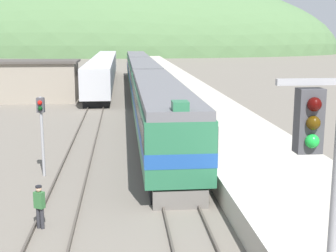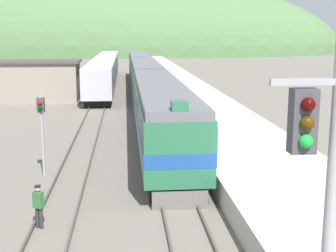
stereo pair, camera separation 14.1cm
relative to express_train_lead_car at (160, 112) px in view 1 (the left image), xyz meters
name	(u,v)px [view 1 (the left image)]	position (x,y,z in m)	size (l,w,h in m)	color
track_main	(137,77)	(0.00, 46.46, -2.10)	(1.52, 180.00, 0.16)	#4C443D
track_siding	(106,77)	(-4.81, 46.46, -2.10)	(1.52, 180.00, 0.16)	#4C443D
platform	(181,89)	(4.65, 26.46, -1.66)	(5.98, 140.00, 1.06)	#BCB5A5
distant_hills	(129,54)	(0.00, 137.07, -2.18)	(149.74, 67.38, 51.51)	#517547
station_shed	(33,81)	(-11.47, 21.16, -0.04)	(9.40, 4.99, 4.24)	gray
express_train_lead_car	(160,112)	(0.00, 0.00, 0.00)	(2.93, 21.90, 4.35)	black
carriage_second	(144,79)	(0.00, 21.83, -0.01)	(2.92, 19.54, 3.99)	black
carriage_third	(137,66)	(0.00, 42.25, -0.01)	(2.92, 19.54, 3.99)	black
siding_train	(104,70)	(-4.81, 37.13, -0.25)	(2.90, 44.55, 3.75)	black
signal_post_siding	(41,120)	(-6.20, -5.55, 0.66)	(0.36, 0.42, 3.97)	#9E9EA3
track_worker	(40,204)	(-5.30, -12.00, -1.27)	(0.42, 0.37, 1.62)	#2D2D33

